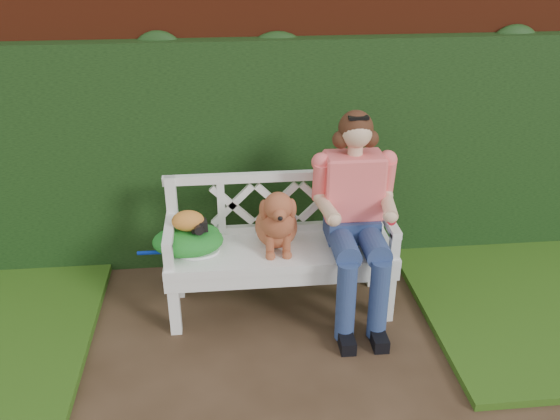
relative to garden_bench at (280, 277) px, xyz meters
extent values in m
plane|color=#352416|center=(-0.14, -0.98, -0.24)|extent=(60.00, 60.00, 0.00)
cube|color=#63220E|center=(-0.14, 0.92, 0.86)|extent=(10.00, 0.30, 2.20)
cube|color=#224418|center=(-0.14, 0.70, 0.61)|extent=(10.00, 0.18, 1.70)
cube|color=black|center=(-0.52, -0.01, 0.43)|extent=(0.11, 0.09, 0.07)
ellipsoid|color=orange|center=(-0.59, 0.00, 0.46)|extent=(0.25, 0.21, 0.13)
camera|label=1|loc=(-0.35, -3.38, 2.19)|focal=38.00mm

